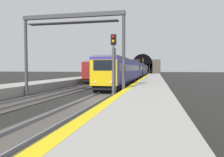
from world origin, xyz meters
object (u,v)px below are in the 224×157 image
at_px(train_main_approaching, 136,70).
at_px(railway_signal_near, 114,63).
at_px(railway_signal_far, 149,69).
at_px(railway_signal_mid, 143,67).
at_px(overhead_signal_gantry, 72,34).
at_px(train_adjacent_platform, 116,70).

height_order(train_main_approaching, railway_signal_near, railway_signal_near).
height_order(railway_signal_near, railway_signal_far, railway_signal_near).
distance_m(railway_signal_near, railway_signal_far, 77.60).
xyz_separation_m(train_main_approaching, railway_signal_mid, (-2.05, -1.77, 0.84)).
bearing_deg(railway_signal_near, overhead_signal_gantry, -122.09).
height_order(railway_signal_mid, overhead_signal_gantry, overhead_signal_gantry).
height_order(railway_signal_far, overhead_signal_gantry, overhead_signal_gantry).
bearing_deg(train_main_approaching, railway_signal_far, 178.49).
bearing_deg(overhead_signal_gantry, railway_signal_near, -122.09).
bearing_deg(train_adjacent_platform, railway_signal_far, -9.08).
xyz_separation_m(railway_signal_near, overhead_signal_gantry, (2.69, 4.29, 2.70)).
relative_size(train_adjacent_platform, railway_signal_mid, 8.32).
relative_size(railway_signal_mid, overhead_signal_gantry, 0.53).
xyz_separation_m(train_adjacent_platform, railway_signal_far, (40.62, -6.81, 0.45)).
xyz_separation_m(railway_signal_far, overhead_signal_gantry, (-74.91, 4.29, 3.00)).
xyz_separation_m(train_main_approaching, train_adjacent_platform, (1.45, 5.04, -0.05)).
distance_m(railway_signal_far, overhead_signal_gantry, 75.09).
bearing_deg(railway_signal_mid, train_main_approaching, -139.20).
xyz_separation_m(train_main_approaching, railway_signal_far, (42.07, -1.77, 0.40)).
relative_size(railway_signal_far, overhead_signal_gantry, 0.47).
bearing_deg(train_adjacent_platform, railway_signal_near, -169.13).
bearing_deg(railway_signal_far, overhead_signal_gantry, -3.27).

